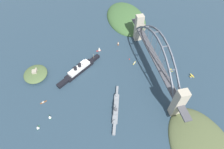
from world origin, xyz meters
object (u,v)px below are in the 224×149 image
object	(u,v)px
channel_marker_buoy	(129,59)
fort_island_mid_harbor	(36,74)
seaplane_taxiing_near_bridge	(170,71)
small_boat_2	(99,49)
small_boat_3	(134,63)
ocean_liner	(79,69)
naval_cruiser	(116,109)
small_boat_0	(38,127)
harbor_arch_bridge	(155,58)
small_boat_1	(118,44)
small_boat_5	(43,102)
seaplane_second_in_formation	(192,76)
small_boat_4	(50,117)

from	to	relation	value
channel_marker_buoy	fort_island_mid_harbor	bearing A→B (deg)	90.05
seaplane_taxiing_near_bridge	small_boat_2	xyz separation A→B (m)	(86.41, 119.96, 2.85)
small_boat_2	small_boat_3	distance (m)	78.80
ocean_liner	naval_cruiser	size ratio (longest dim) A/B	1.05
small_boat_0	fort_island_mid_harbor	bearing A→B (deg)	2.74
ocean_liner	small_boat_0	xyz separation A→B (m)	(-97.19, 74.36, -2.01)
seaplane_taxiing_near_bridge	channel_marker_buoy	distance (m)	82.00
small_boat_3	fort_island_mid_harbor	bearing A→B (deg)	86.09
naval_cruiser	fort_island_mid_harbor	xyz separation A→B (m)	(102.20, 126.46, 1.96)
ocean_liner	naval_cruiser	world-z (taller)	ocean_liner
fort_island_mid_harbor	small_boat_0	distance (m)	105.61
harbor_arch_bridge	small_boat_1	distance (m)	100.99
naval_cruiser	small_boat_5	world-z (taller)	naval_cruiser
ocean_liner	seaplane_taxiing_near_bridge	bearing A→B (deg)	-103.63
harbor_arch_bridge	small_boat_2	distance (m)	118.58
harbor_arch_bridge	seaplane_second_in_formation	xyz separation A→B (m)	(-32.81, -64.10, -30.28)
small_boat_5	naval_cruiser	bearing A→B (deg)	-109.63
naval_cruiser	small_boat_2	distance (m)	139.95
ocean_liner	seaplane_second_in_formation	world-z (taller)	ocean_liner
ocean_liner	fort_island_mid_harbor	distance (m)	79.84
naval_cruiser	small_boat_0	xyz separation A→B (m)	(-3.28, 121.42, 0.55)
small_boat_2	small_boat_0	bearing A→B (deg)	139.81
small_boat_2	small_boat_4	distance (m)	165.90
small_boat_5	small_boat_1	bearing A→B (deg)	-54.91
ocean_liner	small_boat_5	distance (m)	85.49
channel_marker_buoy	small_boat_2	bearing A→B (deg)	55.20
small_boat_5	channel_marker_buoy	world-z (taller)	channel_marker_buoy
seaplane_taxiing_near_bridge	naval_cruiser	bearing A→B (deg)	114.12
small_boat_2	small_boat_4	world-z (taller)	small_boat_2
seaplane_second_in_formation	small_boat_3	world-z (taller)	seaplane_second_in_formation
fort_island_mid_harbor	small_boat_2	world-z (taller)	fort_island_mid_harbor
harbor_arch_bridge	seaplane_second_in_formation	size ratio (longest dim) A/B	24.51
ocean_liner	small_boat_3	world-z (taller)	ocean_liner
seaplane_taxiing_near_bridge	small_boat_2	distance (m)	147.87
naval_cruiser	small_boat_1	size ratio (longest dim) A/B	7.76
harbor_arch_bridge	small_boat_0	size ratio (longest dim) A/B	31.51
seaplane_second_in_formation	small_boat_4	size ratio (longest dim) A/B	1.23
channel_marker_buoy	small_boat_4	bearing A→B (deg)	120.45
harbor_arch_bridge	naval_cruiser	bearing A→B (deg)	126.81
naval_cruiser	seaplane_taxiing_near_bridge	bearing A→B (deg)	-65.88
seaplane_second_in_formation	small_boat_3	bearing A→B (deg)	58.66
seaplane_second_in_formation	channel_marker_buoy	world-z (taller)	seaplane_second_in_formation
harbor_arch_bridge	naval_cruiser	size ratio (longest dim) A/B	2.91
seaplane_taxiing_near_bridge	small_boat_2	world-z (taller)	small_boat_2
seaplane_taxiing_near_bridge	small_boat_3	distance (m)	69.62
small_boat_2	fort_island_mid_harbor	bearing A→B (deg)	106.67
fort_island_mid_harbor	small_boat_4	distance (m)	95.07
naval_cruiser	harbor_arch_bridge	bearing A→B (deg)	-53.19
small_boat_0	channel_marker_buoy	bearing A→B (deg)	-58.90
small_boat_1	small_boat_5	world-z (taller)	small_boat_1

